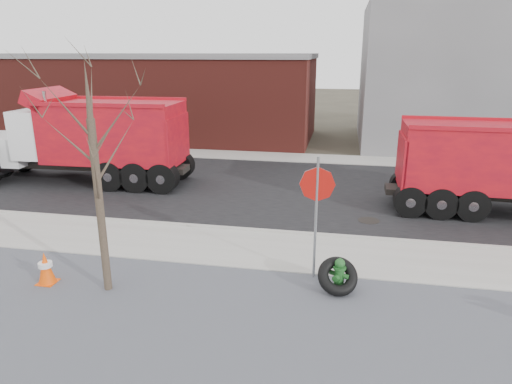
% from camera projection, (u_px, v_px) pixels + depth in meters
% --- Properties ---
extents(ground, '(120.00, 120.00, 0.00)m').
position_uv_depth(ground, '(262.00, 254.00, 12.55)').
color(ground, '#383328').
rests_on(ground, ground).
extents(gravel_verge, '(60.00, 5.00, 0.03)m').
position_uv_depth(gravel_verge, '(232.00, 325.00, 9.26)').
color(gravel_verge, slate).
rests_on(gravel_verge, ground).
extents(sidewalk, '(60.00, 2.50, 0.06)m').
position_uv_depth(sidewalk, '(264.00, 250.00, 12.78)').
color(sidewalk, '#9E9B93').
rests_on(sidewalk, ground).
extents(curb, '(60.00, 0.15, 0.11)m').
position_uv_depth(curb, '(271.00, 232.00, 13.99)').
color(curb, '#9E9B93').
rests_on(curb, ground).
extents(road, '(60.00, 9.40, 0.02)m').
position_uv_depth(road, '(289.00, 189.00, 18.46)').
color(road, black).
rests_on(road, ground).
extents(far_sidewalk, '(60.00, 2.00, 0.06)m').
position_uv_depth(far_sidewalk, '(302.00, 158.00, 23.81)').
color(far_sidewalk, '#9E9B93').
rests_on(far_sidewalk, ground).
extents(building_grey, '(12.00, 10.00, 8.00)m').
position_uv_depth(building_grey, '(468.00, 76.00, 26.65)').
color(building_grey, gray).
rests_on(building_grey, ground).
extents(building_brick, '(20.20, 8.20, 5.30)m').
position_uv_depth(building_brick, '(157.00, 95.00, 29.53)').
color(building_brick, maroon).
rests_on(building_brick, ground).
extents(bare_tree, '(3.20, 3.20, 5.20)m').
position_uv_depth(bare_tree, '(94.00, 152.00, 9.72)').
color(bare_tree, '#382D23').
rests_on(bare_tree, ground).
extents(fire_hydrant, '(0.46, 0.46, 0.83)m').
position_uv_depth(fire_hydrant, '(339.00, 276.00, 10.51)').
color(fire_hydrant, '#256228').
rests_on(fire_hydrant, ground).
extents(truck_tire, '(1.14, 1.07, 0.86)m').
position_uv_depth(truck_tire, '(338.00, 276.00, 10.45)').
color(truck_tire, black).
rests_on(truck_tire, ground).
extents(stop_sign, '(0.83, 0.08, 3.06)m').
position_uv_depth(stop_sign, '(317.00, 198.00, 10.65)').
color(stop_sign, gray).
rests_on(stop_sign, ground).
extents(traffic_cone_near, '(0.42, 0.42, 0.81)m').
position_uv_depth(traffic_cone_near, '(46.00, 268.00, 10.85)').
color(traffic_cone_near, '#FF5008').
rests_on(traffic_cone_near, ground).
extents(dump_truck_red_a, '(8.55, 2.48, 3.45)m').
position_uv_depth(dump_truck_red_a, '(511.00, 164.00, 15.18)').
color(dump_truck_red_a, black).
rests_on(dump_truck_red_a, ground).
extents(dump_truck_red_b, '(9.25, 2.87, 3.86)m').
position_uv_depth(dump_truck_red_b, '(87.00, 136.00, 18.98)').
color(dump_truck_red_b, black).
rests_on(dump_truck_red_b, ground).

